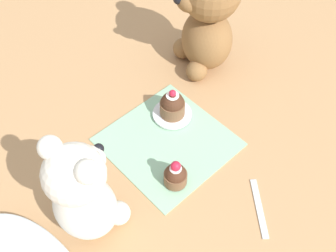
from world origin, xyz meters
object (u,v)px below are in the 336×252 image
at_px(saucer_plate, 172,114).
at_px(teaspoon, 259,207).
at_px(teddy_bear_cream, 83,193).
at_px(teddy_bear_tan, 207,17).
at_px(cupcake_near_tan_bear, 172,105).
at_px(cupcake_near_cream_bear, 175,175).

xyz_separation_m(saucer_plate, teaspoon, (-0.27, 0.03, -0.01)).
height_order(teddy_bear_cream, saucer_plate, teddy_bear_cream).
bearing_deg(teddy_bear_tan, teaspoon, -8.75).
bearing_deg(saucer_plate, cupcake_near_tan_bear, -90.00).
xyz_separation_m(cupcake_near_cream_bear, cupcake_near_tan_bear, (0.13, -0.11, 0.01)).
distance_m(teddy_bear_cream, cupcake_near_cream_bear, 0.19).
bearing_deg(teddy_bear_cream, cupcake_near_cream_bear, -118.03).
relative_size(teddy_bear_tan, saucer_plate, 3.18).
height_order(cupcake_near_tan_bear, teaspoon, cupcake_near_tan_bear).
height_order(teddy_bear_cream, teaspoon, teddy_bear_cream).
distance_m(saucer_plate, cupcake_near_tan_bear, 0.03).
xyz_separation_m(cupcake_near_cream_bear, saucer_plate, (0.13, -0.11, -0.02)).
height_order(cupcake_near_cream_bear, cupcake_near_tan_bear, cupcake_near_tan_bear).
bearing_deg(cupcake_near_tan_bear, cupcake_near_cream_bear, 138.64).
bearing_deg(teaspoon, teddy_bear_tan, -171.27).
xyz_separation_m(teddy_bear_tan, cupcake_near_tan_bear, (-0.07, 0.17, -0.10)).
height_order(teddy_bear_cream, cupcake_near_cream_bear, teddy_bear_cream).
distance_m(cupcake_near_tan_bear, teaspoon, 0.28).
relative_size(cupcake_near_cream_bear, saucer_plate, 0.74).
xyz_separation_m(teddy_bear_cream, teddy_bear_tan, (0.16, -0.45, 0.03)).
bearing_deg(teaspoon, cupcake_near_tan_bear, -147.36).
distance_m(cupcake_near_cream_bear, saucer_plate, 0.17).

